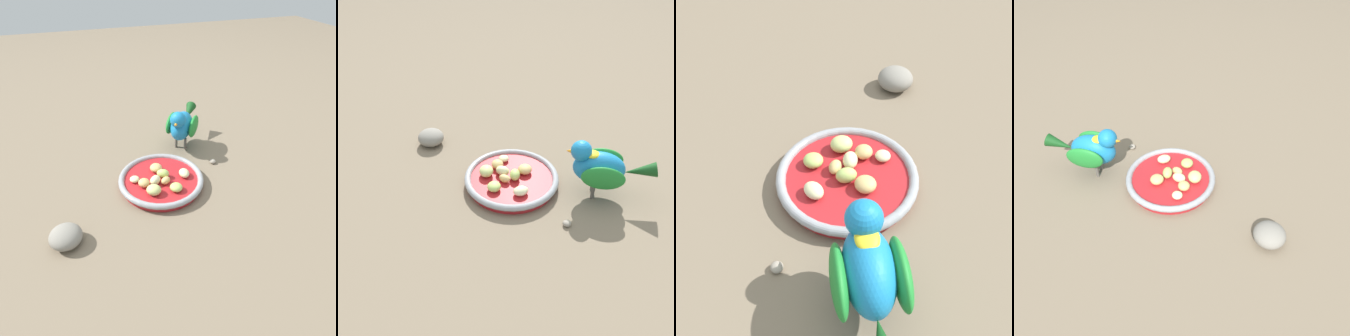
% 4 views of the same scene
% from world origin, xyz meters
% --- Properties ---
extents(ground_plane, '(4.00, 4.00, 0.00)m').
position_xyz_m(ground_plane, '(0.00, 0.00, 0.00)').
color(ground_plane, '#756651').
extents(feeding_bowl, '(0.23, 0.23, 0.03)m').
position_xyz_m(feeding_bowl, '(-0.02, -0.01, 0.01)').
color(feeding_bowl, '#AD1E23').
rests_on(feeding_bowl, ground_plane).
extents(apple_piece_0, '(0.05, 0.05, 0.03)m').
position_xyz_m(apple_piece_0, '(-0.07, 0.02, 0.03)').
color(apple_piece_0, '#C6D17A').
rests_on(apple_piece_0, feeding_bowl).
extents(apple_piece_1, '(0.04, 0.04, 0.03)m').
position_xyz_m(apple_piece_1, '(-0.02, -0.02, 0.03)').
color(apple_piece_1, '#B2CC66').
rests_on(apple_piece_1, feeding_bowl).
extents(apple_piece_2, '(0.04, 0.03, 0.02)m').
position_xyz_m(apple_piece_2, '(-0.03, -0.08, 0.03)').
color(apple_piece_2, beige).
rests_on(apple_piece_2, feeding_bowl).
extents(apple_piece_3, '(0.04, 0.04, 0.02)m').
position_xyz_m(apple_piece_3, '(-0.04, 0.01, 0.03)').
color(apple_piece_3, beige).
rests_on(apple_piece_3, feeding_bowl).
extents(apple_piece_4, '(0.04, 0.04, 0.01)m').
position_xyz_m(apple_piece_4, '(-0.01, 0.06, 0.03)').
color(apple_piece_4, beige).
rests_on(apple_piece_4, feeding_bowl).
extents(apple_piece_5, '(0.05, 0.05, 0.02)m').
position_xyz_m(apple_piece_5, '(-0.08, -0.04, 0.03)').
color(apple_piece_5, '#B2CC66').
rests_on(apple_piece_5, feeding_bowl).
extents(apple_piece_6, '(0.04, 0.04, 0.02)m').
position_xyz_m(apple_piece_6, '(0.02, -0.01, 0.03)').
color(apple_piece_6, tan).
rests_on(apple_piece_6, feeding_bowl).
extents(apple_piece_7, '(0.03, 0.04, 0.02)m').
position_xyz_m(apple_piece_7, '(-0.04, 0.04, 0.03)').
color(apple_piece_7, tan).
rests_on(apple_piece_7, feeding_bowl).
extents(apple_piece_8, '(0.03, 0.03, 0.02)m').
position_xyz_m(apple_piece_8, '(-0.04, -0.02, 0.03)').
color(apple_piece_8, tan).
rests_on(apple_piece_8, feeding_bowl).
extents(parrot, '(0.18, 0.15, 0.14)m').
position_xyz_m(parrot, '(0.14, -0.13, 0.08)').
color(parrot, '#59544C').
rests_on(parrot, ground_plane).
extents(rock_large, '(0.09, 0.09, 0.04)m').
position_xyz_m(rock_large, '(-0.15, 0.24, 0.02)').
color(rock_large, gray).
rests_on(rock_large, ground_plane).
extents(pebble_0, '(0.03, 0.03, 0.01)m').
position_xyz_m(pebble_0, '(0.03, -0.19, 0.01)').
color(pebble_0, gray).
rests_on(pebble_0, ground_plane).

